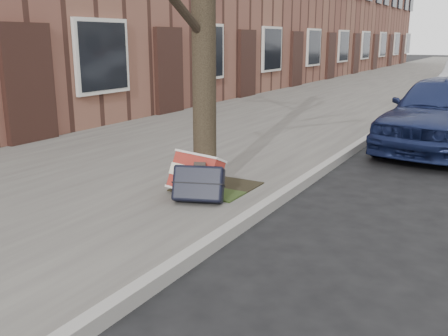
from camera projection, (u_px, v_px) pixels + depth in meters
The scene contains 6 objects.
ground at pixel (354, 274), 4.02m from camera, with size 120.00×120.00×0.00m, color black.
near_sidewalk at pixel (368, 88), 18.38m from camera, with size 5.00×70.00×0.12m, color slate.
dirt_patch at pixel (217, 187), 5.95m from camera, with size 0.85×0.85×0.01m, color black.
suitcase_red at pixel (195, 174), 5.60m from camera, with size 0.63×0.17×0.45m, color maroon.
suitcase_navy at pixel (199, 183), 5.35m from camera, with size 0.55×0.18×0.39m, color black.
car_near_front at pixel (446, 112), 8.38m from camera, with size 1.52×3.79×1.29m, color #151E46.
Camera 1 is at (0.91, -3.71, 1.84)m, focal length 40.00 mm.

